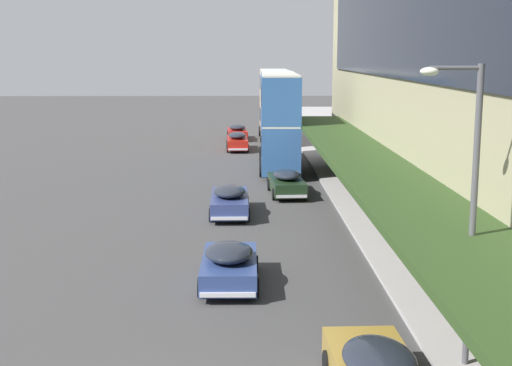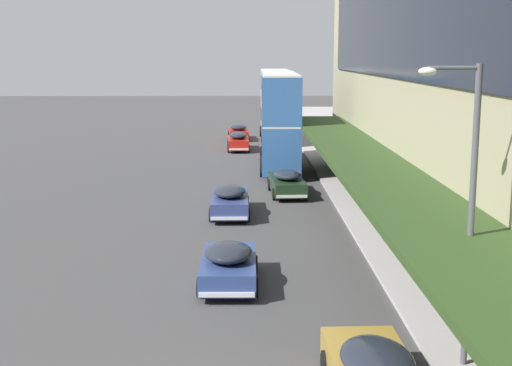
{
  "view_description": "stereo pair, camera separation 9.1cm",
  "coord_description": "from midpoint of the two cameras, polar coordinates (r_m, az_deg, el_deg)",
  "views": [
    {
      "loc": [
        1.29,
        -13.8,
        7.74
      ],
      "look_at": [
        1.87,
        18.25,
        1.92
      ],
      "focal_mm": 50.0,
      "sensor_mm": 36.0,
      "label": 1
    },
    {
      "loc": [
        1.38,
        -13.8,
        7.74
      ],
      "look_at": [
        1.87,
        18.25,
        1.92
      ],
      "focal_mm": 50.0,
      "sensor_mm": 36.0,
      "label": 2
    }
  ],
  "objects": [
    {
      "name": "transit_bus_kerbside_front",
      "position": [
        48.55,
        1.79,
        5.25
      ],
      "size": [
        2.84,
        11.5,
        6.46
      ],
      "color": "#305C9A",
      "rests_on": "ground"
    },
    {
      "name": "transit_bus_kerbside_rear",
      "position": [
        63.91,
        1.5,
        6.41
      ],
      "size": [
        2.76,
        11.43,
        6.33
      ],
      "color": "tan",
      "rests_on": "ground"
    },
    {
      "name": "sedan_second_mid",
      "position": [
        34.64,
        -2.21,
        -1.37
      ],
      "size": [
        1.95,
        4.93,
        1.48
      ],
      "color": "navy",
      "rests_on": "ground"
    },
    {
      "name": "sedan_second_near",
      "position": [
        24.25,
        -2.25,
        -6.51
      ],
      "size": [
        2.01,
        4.36,
        1.47
      ],
      "color": "navy",
      "rests_on": "ground"
    },
    {
      "name": "sedan_trailing_mid",
      "position": [
        58.05,
        -1.55,
        3.38
      ],
      "size": [
        1.87,
        4.81,
        1.51
      ],
      "color": "#B21C13",
      "rests_on": "ground"
    },
    {
      "name": "sedan_oncoming_rear",
      "position": [
        65.29,
        -1.54,
        4.11
      ],
      "size": [
        1.97,
        4.6,
        1.42
      ],
      "color": "#AD1612",
      "rests_on": "ground"
    },
    {
      "name": "sedan_far_back",
      "position": [
        39.52,
        2.4,
        0.06
      ],
      "size": [
        2.04,
        4.81,
        1.44
      ],
      "color": "black",
      "rests_on": "ground"
    },
    {
      "name": "pedestrian_at_kerb",
      "position": [
        23.86,
        14.75,
        -6.01
      ],
      "size": [
        0.55,
        0.41,
        1.86
      ],
      "color": "black",
      "rests_on": "sidewalk_kerb"
    },
    {
      "name": "street_lamp",
      "position": [
        17.69,
        16.42,
        -0.98
      ],
      "size": [
        1.5,
        0.28,
        7.37
      ],
      "color": "#4C4C51",
      "rests_on": "sidewalk_kerb"
    }
  ]
}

